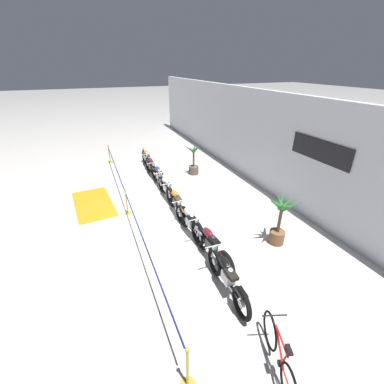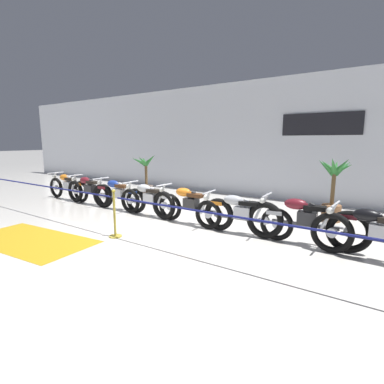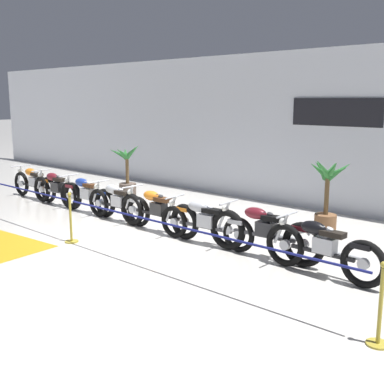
% 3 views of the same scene
% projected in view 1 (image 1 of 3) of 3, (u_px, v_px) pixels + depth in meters
% --- Properties ---
extents(ground_plane, '(120.00, 120.00, 0.00)m').
position_uv_depth(ground_plane, '(157.00, 209.00, 10.16)').
color(ground_plane, silver).
extents(back_wall, '(28.00, 0.29, 4.20)m').
position_uv_depth(back_wall, '(271.00, 144.00, 10.93)').
color(back_wall, silver).
rests_on(back_wall, ground).
extents(motorcycle_orange_0, '(2.24, 0.62, 0.95)m').
position_uv_depth(motorcycle_orange_0, '(147.00, 159.00, 14.08)').
color(motorcycle_orange_0, black).
rests_on(motorcycle_orange_0, ground).
extents(motorcycle_maroon_1, '(2.22, 0.62, 0.95)m').
position_uv_depth(motorcycle_maroon_1, '(151.00, 167.00, 12.99)').
color(motorcycle_maroon_1, black).
rests_on(motorcycle_maroon_1, ground).
extents(motorcycle_blue_2, '(2.21, 0.62, 0.94)m').
position_uv_depth(motorcycle_blue_2, '(159.00, 177.00, 11.89)').
color(motorcycle_blue_2, black).
rests_on(motorcycle_blue_2, ground).
extents(motorcycle_silver_3, '(2.16, 0.62, 0.93)m').
position_uv_depth(motorcycle_silver_3, '(167.00, 188.00, 10.78)').
color(motorcycle_silver_3, black).
rests_on(motorcycle_silver_3, ground).
extents(motorcycle_orange_4, '(2.45, 0.62, 0.96)m').
position_uv_depth(motorcycle_orange_4, '(177.00, 203.00, 9.62)').
color(motorcycle_orange_4, black).
rests_on(motorcycle_orange_4, ground).
extents(motorcycle_silver_5, '(2.31, 0.62, 0.93)m').
position_uv_depth(motorcycle_silver_5, '(190.00, 223.00, 8.46)').
color(motorcycle_silver_5, black).
rests_on(motorcycle_silver_5, ground).
extents(motorcycle_maroon_6, '(2.41, 0.62, 0.98)m').
position_uv_depth(motorcycle_maroon_6, '(211.00, 245.00, 7.36)').
color(motorcycle_maroon_6, black).
rests_on(motorcycle_maroon_6, ground).
extents(motorcycle_black_7, '(2.22, 0.62, 0.97)m').
position_uv_depth(motorcycle_black_7, '(227.00, 277.00, 6.27)').
color(motorcycle_black_7, black).
rests_on(motorcycle_black_7, ground).
extents(bicycle, '(1.67, 0.70, 0.98)m').
position_uv_depth(bicycle, '(279.00, 356.00, 4.67)').
color(bicycle, black).
rests_on(bicycle, ground).
extents(potted_palm_left_of_row, '(0.93, 0.89, 1.63)m').
position_uv_depth(potted_palm_left_of_row, '(193.00, 162.00, 13.11)').
color(potted_palm_left_of_row, brown).
rests_on(potted_palm_left_of_row, ground).
extents(potted_palm_right_of_row, '(1.00, 1.09, 1.73)m').
position_uv_depth(potted_palm_right_of_row, '(280.00, 220.00, 7.88)').
color(potted_palm_right_of_row, brown).
rests_on(potted_palm_right_of_row, ground).
extents(stanchion_far_left, '(12.51, 0.28, 1.05)m').
position_uv_depth(stanchion_far_left, '(121.00, 182.00, 10.67)').
color(stanchion_far_left, gold).
rests_on(stanchion_far_left, ground).
extents(stanchion_mid_left, '(0.28, 0.28, 1.05)m').
position_uv_depth(stanchion_mid_left, '(127.00, 205.00, 9.71)').
color(stanchion_mid_left, gold).
rests_on(stanchion_mid_left, ground).
extents(stanchion_mid_right, '(0.28, 0.28, 1.05)m').
position_uv_depth(stanchion_mid_right, '(188.00, 374.00, 4.44)').
color(stanchion_mid_right, gold).
rests_on(stanchion_mid_right, ground).
extents(floor_banner, '(2.99, 1.70, 0.01)m').
position_uv_depth(floor_banner, '(93.00, 204.00, 10.55)').
color(floor_banner, '#B78E19').
rests_on(floor_banner, ground).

